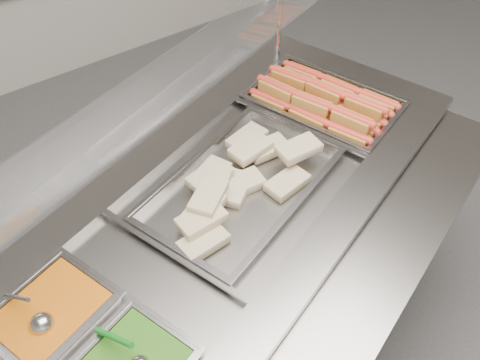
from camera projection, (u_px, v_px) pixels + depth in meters
steam_counter at (233, 271)px, 1.88m from camera, size 1.84×1.24×0.81m
tray_rail at (369, 278)px, 1.43m from camera, size 1.60×0.81×0.05m
sneeze_guard at (171, 80)px, 1.43m from camera, size 1.49×0.72×0.39m
pan_hotdogs at (323, 108)px, 1.93m from camera, size 0.45×0.56×0.09m
pan_wraps at (242, 188)px, 1.64m from camera, size 0.69×0.53×0.06m
pan_beans at (53, 318)px, 1.34m from camera, size 0.32×0.29×0.09m
hotdogs_in_buns at (323, 101)px, 1.90m from camera, size 0.40×0.52×0.11m
tortilla_wraps at (232, 180)px, 1.61m from camera, size 0.56×0.38×0.08m
ladle at (41, 323)px, 1.28m from camera, size 0.08×0.16×0.14m
serving_spoon at (135, 360)px, 1.22m from camera, size 0.08×0.16×0.12m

